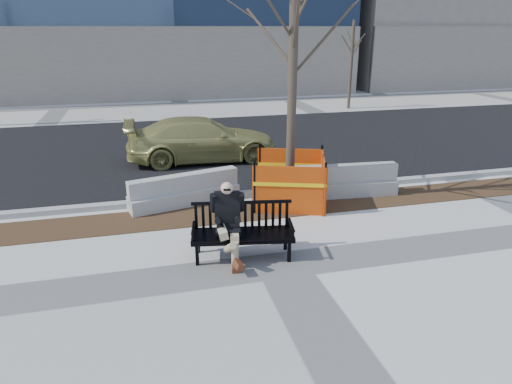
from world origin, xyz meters
TOP-DOWN VIEW (x-y plane):
  - ground at (0.00, 0.00)m, footprint 120.00×120.00m
  - mulch_strip at (0.00, 2.60)m, footprint 40.00×1.20m
  - asphalt_street at (0.00, 8.80)m, footprint 60.00×10.40m
  - curb at (0.00, 3.55)m, footprint 60.00×0.25m
  - bench at (-0.60, 0.46)m, footprint 1.96×0.98m
  - seated_man at (-0.85, 0.56)m, footprint 0.76×1.08m
  - tree_fence at (1.09, 2.89)m, footprint 3.13×3.13m
  - sedan at (-0.40, 7.08)m, footprint 4.63×1.88m
  - jersey_barrier_left at (-1.34, 3.37)m, footprint 2.68×1.16m
  - jersey_barrier_right at (2.47, 3.02)m, footprint 2.83×0.78m
  - far_tree_right at (8.25, 14.97)m, footprint 2.27×2.27m

SIDE VIEW (x-z plane):
  - ground at x=0.00m, z-range 0.00..0.00m
  - bench at x=-0.60m, z-range -0.50..0.50m
  - seated_man at x=-0.85m, z-range -0.70..0.70m
  - tree_fence at x=1.09m, z-range -3.08..3.08m
  - sedan at x=-0.40m, z-range -0.67..0.67m
  - jersey_barrier_left at x=-1.34m, z-range -0.38..0.38m
  - jersey_barrier_right at x=2.47m, z-range -0.40..0.40m
  - far_tree_right at x=8.25m, z-range -2.32..2.32m
  - asphalt_street at x=0.00m, z-range 0.00..0.01m
  - mulch_strip at x=0.00m, z-range -0.01..0.01m
  - curb at x=0.00m, z-range 0.00..0.12m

